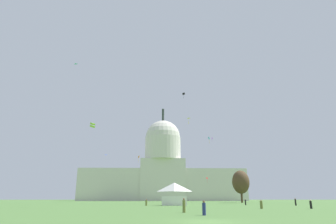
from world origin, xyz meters
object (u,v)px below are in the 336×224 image
object	(u,v)px
person_black_lawn_far_left	(296,202)
kite_lime_low	(93,125)
person_navy_mid_right	(204,208)
person_olive_back_left	(146,203)
tree_east_near	(241,182)
person_black_mid_left	(311,205)
event_tent	(174,194)
kite_turquoise_high	(75,64)
person_olive_edge_east	(184,206)
kite_black_high	(184,94)
kite_orange_mid	(139,157)
kite_yellow_mid	(188,119)
person_olive_back_right	(261,205)
kite_cyan_mid	(209,139)
capitol_building	(163,170)
kite_red_low	(207,179)
kite_blue_mid	(106,156)
kite_violet_high	(212,139)
person_black_near_tree_east	(245,202)

from	to	relation	value
person_black_lawn_far_left	kite_lime_low	size ratio (longest dim) A/B	1.48
person_navy_mid_right	person_olive_back_left	size ratio (longest dim) A/B	0.97
tree_east_near	person_black_mid_left	distance (m)	69.92
event_tent	kite_turquoise_high	bearing A→B (deg)	143.21
person_olive_edge_east	kite_black_high	distance (m)	120.34
kite_orange_mid	kite_lime_low	bearing A→B (deg)	-174.52
kite_yellow_mid	person_olive_edge_east	bearing A→B (deg)	-64.90
person_navy_mid_right	person_olive_back_right	bearing A→B (deg)	113.29
person_olive_back_left	kite_black_high	distance (m)	90.65
kite_cyan_mid	kite_orange_mid	distance (m)	37.97
capitol_building	kite_lime_low	bearing A→B (deg)	-96.68
person_navy_mid_right	kite_black_high	distance (m)	125.72
person_black_mid_left	capitol_building	bearing A→B (deg)	5.15
person_navy_mid_right	kite_red_low	xyz separation A→B (m)	(23.71, 138.33, 11.98)
kite_turquoise_high	kite_orange_mid	size ratio (longest dim) A/B	0.42
person_navy_mid_right	event_tent	bearing A→B (deg)	147.42
kite_blue_mid	event_tent	bearing A→B (deg)	-69.33
person_olive_back_left	kite_red_low	size ratio (longest dim) A/B	0.50
capitol_building	person_olive_edge_east	world-z (taller)	capitol_building
kite_violet_high	person_olive_back_left	bearing A→B (deg)	-80.57
person_olive_back_right	kite_orange_mid	world-z (taller)	kite_orange_mid
person_olive_edge_east	kite_turquoise_high	bearing A→B (deg)	-167.12
person_black_near_tree_east	kite_orange_mid	size ratio (longest dim) A/B	0.45
person_olive_edge_east	kite_cyan_mid	world-z (taller)	kite_cyan_mid
event_tent	kite_lime_low	xyz separation A→B (m)	(-18.79, -14.21, 14.28)
kite_lime_low	kite_black_high	world-z (taller)	kite_black_high
person_olive_back_left	kite_lime_low	distance (m)	23.30
person_black_lawn_far_left	capitol_building	bearing A→B (deg)	-140.95
person_navy_mid_right	kite_orange_mid	distance (m)	119.70
kite_orange_mid	kite_blue_mid	size ratio (longest dim) A/B	2.61
kite_turquoise_high	kite_yellow_mid	xyz separation A→B (m)	(47.37, 4.90, -21.70)
person_olive_back_right	person_olive_edge_east	distance (m)	19.56
kite_red_low	kite_yellow_mid	bearing A→B (deg)	-100.60
kite_lime_low	kite_violet_high	size ratio (longest dim) A/B	0.46
person_black_lawn_far_left	person_olive_back_right	bearing A→B (deg)	-8.88
kite_blue_mid	kite_cyan_mid	bearing A→B (deg)	-31.75
event_tent	person_olive_edge_east	world-z (taller)	event_tent
kite_lime_low	kite_black_high	distance (m)	94.77
kite_red_low	kite_blue_mid	bearing A→B (deg)	-168.78
person_black_lawn_far_left	person_black_near_tree_east	world-z (taller)	person_black_lawn_far_left
kite_blue_mid	kite_black_high	bearing A→B (deg)	-25.16
event_tent	person_navy_mid_right	size ratio (longest dim) A/B	4.55
kite_red_low	kite_turquoise_high	distance (m)	96.60
event_tent	person_black_lawn_far_left	size ratio (longest dim) A/B	3.80
kite_red_low	kite_black_high	bearing A→B (deg)	-114.93
kite_turquoise_high	kite_orange_mid	distance (m)	56.39
person_navy_mid_right	person_black_near_tree_east	world-z (taller)	person_black_near_tree_east
person_navy_mid_right	kite_red_low	bearing A→B (deg)	137.04
kite_yellow_mid	person_black_lawn_far_left	bearing A→B (deg)	-31.75
kite_lime_low	kite_violet_high	distance (m)	145.64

